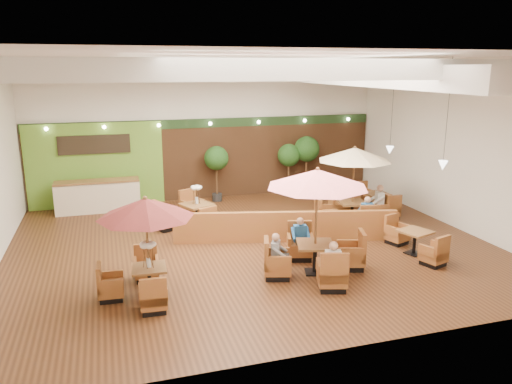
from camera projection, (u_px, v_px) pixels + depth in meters
name	position (u px, v px, depth m)	size (l,w,h in m)	color
room	(248.00, 120.00, 15.35)	(14.04, 14.00, 5.52)	#381E0F
service_counter	(98.00, 196.00, 18.38)	(3.00, 0.75, 1.18)	beige
booth_divider	(286.00, 227.00, 15.21)	(6.84, 0.18, 0.95)	brown
table_0	(144.00, 225.00, 11.31)	(2.28, 2.35, 2.40)	brown
table_1	(317.00, 203.00, 12.52)	(2.89, 2.89, 2.80)	brown
table_2	(354.00, 171.00, 16.66)	(2.69, 2.69, 2.68)	brown
table_3	(189.00, 214.00, 16.55)	(2.05, 2.90, 1.58)	brown
table_4	(414.00, 243.00, 14.22)	(1.00, 2.50, 0.88)	brown
table_5	(376.00, 203.00, 18.38)	(0.87, 2.46, 0.91)	brown
topiary_0	(216.00, 160.00, 19.59)	(0.95, 0.95, 2.21)	black
topiary_1	(289.00, 157.00, 20.45)	(0.93, 0.93, 2.16)	black
topiary_2	(307.00, 151.00, 20.62)	(1.05, 1.05, 2.44)	black
diner_0	(333.00, 260.00, 11.84)	(0.42, 0.38, 0.77)	silver
diner_1	(300.00, 234.00, 13.75)	(0.38, 0.33, 0.73)	#2662A5
diner_2	(278.00, 251.00, 12.51)	(0.38, 0.40, 0.72)	gray
diner_3	(367.00, 210.00, 16.01)	(0.40, 0.35, 0.75)	#2662A5
diner_4	(378.00, 199.00, 17.19)	(0.40, 0.45, 0.83)	silver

